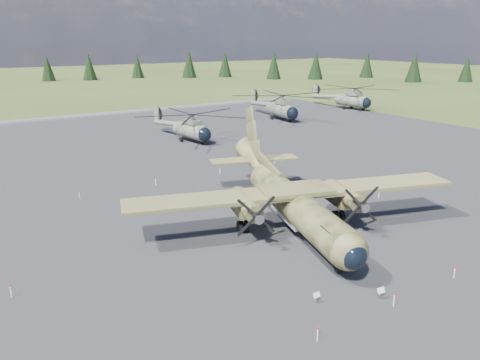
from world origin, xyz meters
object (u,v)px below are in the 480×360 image
helicopter_near (191,122)px  helicopter_far (353,94)px  transport_plane (290,196)px  helicopter_mid (282,102)px

helicopter_near → helicopter_far: bearing=6.1°
helicopter_far → transport_plane: bearing=-146.1°
transport_plane → helicopter_near: transport_plane is taller
helicopter_mid → helicopter_near: bearing=-154.8°
transport_plane → helicopter_far: 69.75m
transport_plane → helicopter_mid: bearing=70.2°
transport_plane → helicopter_near: (8.62, 33.83, 0.45)m
helicopter_near → helicopter_far: 46.51m
helicopter_mid → helicopter_far: helicopter_mid is taller
transport_plane → helicopter_near: size_ratio=1.29×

